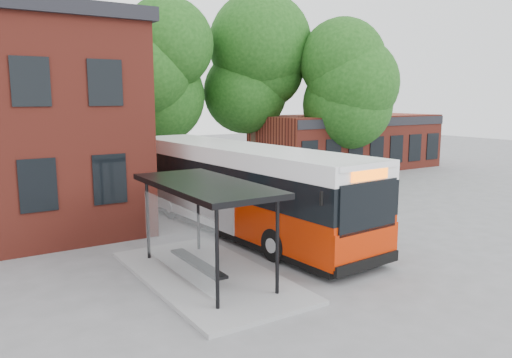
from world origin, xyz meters
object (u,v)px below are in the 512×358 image
bicycle_extra_0 (342,172)px  bicycle_5 (331,175)px  city_bus (239,189)px  bicycle_6 (341,175)px  bicycle_0 (303,182)px  bus_shelter (206,230)px  bicycle_4 (326,175)px  bicycle_2 (305,175)px  bicycle_1 (312,178)px  bicycle_3 (318,178)px  bicycle_7 (344,173)px

bicycle_extra_0 → bicycle_5: bearing=132.5°
city_bus → bicycle_6: (11.47, 6.55, -1.28)m
bicycle_0 → bicycle_extra_0: bicycle_extra_0 is taller
bus_shelter → bicycle_4: bus_shelter is taller
bicycle_0 → bicycle_4: bearing=-55.7°
city_bus → bicycle_2: city_bus is taller
bicycle_1 → bicycle_6: bicycle_1 is taller
bicycle_2 → bicycle_extra_0: bicycle_2 is taller
bicycle_3 → bicycle_4: 1.84m
bicycle_2 → bicycle_5: 1.66m
bicycle_2 → bicycle_7: 2.59m
bicycle_extra_0 → bicycle_0: bearing=124.2°
bus_shelter → bicycle_2: bus_shelter is taller
bicycle_4 → bicycle_extra_0: (2.02, 0.74, -0.04)m
bicycle_5 → bicycle_extra_0: 2.18m
bicycle_2 → bicycle_6: bicycle_2 is taller
bus_shelter → city_bus: 5.42m
city_bus → bicycle_5: size_ratio=8.14×
bus_shelter → bicycle_0: 15.29m
bicycle_0 → bicycle_4: bicycle_4 is taller
bicycle_3 → bicycle_6: bicycle_3 is taller
bicycle_7 → bicycle_5: bearing=69.7°
bicycle_0 → bicycle_2: 2.30m
city_bus → bicycle_extra_0: (12.67, 7.78, -1.31)m
bicycle_0 → bicycle_5: 2.94m
bicycle_4 → city_bus: bearing=124.7°
bus_shelter → bicycle_7: size_ratio=4.12×
bicycle_7 → bicycle_2: bearing=45.1°
bus_shelter → city_bus: city_bus is taller
bus_shelter → bicycle_extra_0: size_ratio=4.60×
bus_shelter → bicycle_7: bus_shelter is taller
bicycle_4 → bicycle_extra_0: size_ratio=1.11×
bicycle_5 → bicycle_extra_0: bearing=-65.4°
bicycle_5 → bus_shelter: bearing=122.1°
bicycle_1 → city_bus: bearing=119.6°
bicycle_2 → bicycle_7: size_ratio=0.99×
bicycle_2 → bicycle_5: bicycle_5 is taller
bicycle_6 → bicycle_extra_0: (1.20, 1.23, -0.03)m
bicycle_4 → bicycle_2: bearing=62.8°
bicycle_6 → bicycle_7: bicycle_7 is taller
bicycle_0 → bicycle_extra_0: 5.07m
bicycle_2 → bicycle_5: bearing=-115.3°
bicycle_7 → bicycle_6: bearing=96.1°
city_bus → bicycle_6: size_ratio=8.22×
bicycle_7 → bicycle_3: bearing=81.1°
bicycle_0 → bicycle_extra_0: size_ratio=0.99×
bicycle_5 → bicycle_0: bearing=100.1°
bicycle_1 → bicycle_6: (2.47, 0.15, -0.03)m
city_bus → bus_shelter: bearing=-134.9°
city_bus → bicycle_4: (10.65, 7.04, -1.27)m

